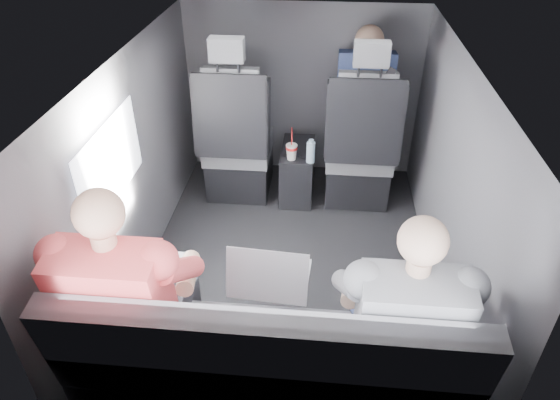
# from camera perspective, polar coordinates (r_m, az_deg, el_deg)

# --- Properties ---
(floor) EXTENTS (2.60, 2.60, 0.00)m
(floor) POSITION_cam_1_polar(r_m,az_deg,el_deg) (3.23, 0.92, -7.75)
(floor) COLOR black
(floor) RESTS_ON ground
(ceiling) EXTENTS (2.60, 2.60, 0.00)m
(ceiling) POSITION_cam_1_polar(r_m,az_deg,el_deg) (2.54, 1.21, 15.58)
(ceiling) COLOR #B2B2AD
(ceiling) RESTS_ON panel_back
(panel_left) EXTENTS (0.02, 2.60, 1.35)m
(panel_left) POSITION_cam_1_polar(r_m,az_deg,el_deg) (3.02, -16.26, 3.23)
(panel_left) COLOR #56565B
(panel_left) RESTS_ON floor
(panel_right) EXTENTS (0.02, 2.60, 1.35)m
(panel_right) POSITION_cam_1_polar(r_m,az_deg,el_deg) (2.91, 18.99, 1.49)
(panel_right) COLOR #56565B
(panel_right) RESTS_ON floor
(panel_front) EXTENTS (1.80, 0.02, 1.35)m
(panel_front) POSITION_cam_1_polar(r_m,az_deg,el_deg) (3.99, 2.55, 12.27)
(panel_front) COLOR #56565B
(panel_front) RESTS_ON floor
(panel_back) EXTENTS (1.80, 0.02, 1.35)m
(panel_back) POSITION_cam_1_polar(r_m,az_deg,el_deg) (1.85, -2.29, -18.95)
(panel_back) COLOR #56565B
(panel_back) RESTS_ON floor
(side_window) EXTENTS (0.02, 0.75, 0.42)m
(side_window) POSITION_cam_1_polar(r_m,az_deg,el_deg) (2.67, -18.70, 4.05)
(side_window) COLOR white
(side_window) RESTS_ON panel_left
(seatbelt) EXTENTS (0.35, 0.11, 0.59)m
(seatbelt) POSITION_cam_1_polar(r_m,az_deg,el_deg) (3.37, 9.75, 9.85)
(seatbelt) COLOR black
(seatbelt) RESTS_ON front_seat_right
(front_seat_left) EXTENTS (0.52, 0.58, 1.26)m
(front_seat_left) POSITION_cam_1_polar(r_m,az_deg,el_deg) (3.74, -4.90, 5.95)
(front_seat_left) COLOR black
(front_seat_left) RESTS_ON floor
(front_seat_right) EXTENTS (0.52, 0.58, 1.26)m
(front_seat_right) POSITION_cam_1_polar(r_m,az_deg,el_deg) (3.70, 9.04, 5.29)
(front_seat_right) COLOR black
(front_seat_right) RESTS_ON floor
(center_console) EXTENTS (0.24, 0.48, 0.41)m
(center_console) POSITION_cam_1_polar(r_m,az_deg,el_deg) (3.82, 2.01, 3.31)
(center_console) COLOR black
(center_console) RESTS_ON floor
(rear_bench) EXTENTS (1.60, 0.57, 0.92)m
(rear_bench) POSITION_cam_1_polar(r_m,az_deg,el_deg) (2.29, -1.27, -19.74)
(rear_bench) COLOR slate
(rear_bench) RESTS_ON floor
(soda_cup) EXTENTS (0.08, 0.08, 0.25)m
(soda_cup) POSITION_cam_1_polar(r_m,az_deg,el_deg) (3.55, 1.33, 5.60)
(soda_cup) COLOR white
(soda_cup) RESTS_ON center_console
(water_bottle) EXTENTS (0.06, 0.06, 0.17)m
(water_bottle) POSITION_cam_1_polar(r_m,az_deg,el_deg) (3.51, 3.53, 5.53)
(water_bottle) COLOR #A0BBD9
(water_bottle) RESTS_ON center_console
(laptop_white) EXTENTS (0.34, 0.32, 0.25)m
(laptop_white) POSITION_cam_1_polar(r_m,az_deg,el_deg) (2.37, -15.87, -7.49)
(laptop_white) COLOR silver
(laptop_white) RESTS_ON passenger_rear_left
(laptop_silver) EXTENTS (0.37, 0.33, 0.25)m
(laptop_silver) POSITION_cam_1_polar(r_m,az_deg,el_deg) (2.25, -1.20, -8.52)
(laptop_silver) COLOR silver
(laptop_silver) RESTS_ON rear_bench
(laptop_black) EXTENTS (0.34, 0.34, 0.21)m
(laptop_black) POSITION_cam_1_polar(r_m,az_deg,el_deg) (2.22, 12.92, -10.47)
(laptop_black) COLOR black
(laptop_black) RESTS_ON passenger_rear_right
(passenger_rear_left) EXTENTS (0.52, 0.63, 1.25)m
(passenger_rear_left) POSITION_cam_1_polar(r_m,az_deg,el_deg) (2.22, -16.42, -10.84)
(passenger_rear_left) COLOR #353439
(passenger_rear_left) RESTS_ON rear_bench
(passenger_rear_right) EXTENTS (0.49, 0.61, 1.20)m
(passenger_rear_right) POSITION_cam_1_polar(r_m,az_deg,el_deg) (2.13, 13.52, -13.26)
(passenger_rear_right) COLOR navy
(passenger_rear_right) RESTS_ON rear_bench
(passenger_front_right) EXTENTS (0.40, 0.40, 0.82)m
(passenger_front_right) POSITION_cam_1_polar(r_m,az_deg,el_deg) (3.78, 9.58, 11.83)
(passenger_front_right) COLOR navy
(passenger_front_right) RESTS_ON front_seat_right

